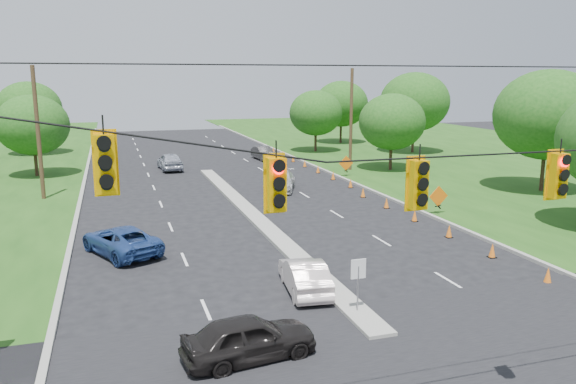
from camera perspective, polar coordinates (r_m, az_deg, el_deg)
name	(u,v)px	position (r m, az deg, el deg)	size (l,w,h in m)	color
curb_left	(81,197)	(41.71, -20.27, -0.50)	(0.25, 110.00, 0.16)	gray
curb_right	(348,181)	(45.37, 6.09, 1.09)	(0.25, 110.00, 0.16)	gray
median	(253,216)	(33.81, -3.56, -2.49)	(1.00, 34.00, 0.18)	gray
median_sign	(358,275)	(19.77, 7.15, -8.41)	(0.55, 0.06, 2.05)	gray
signal_span	(495,228)	(12.98, 20.32, -3.50)	(25.60, 0.32, 9.00)	#422D1C
utility_pole_far_left	(38,134)	(41.26, -24.04, 5.43)	(0.28, 0.28, 9.00)	#422D1C
utility_pole_far_right	(351,120)	(50.30, 6.43, 7.27)	(0.28, 0.28, 9.00)	#422D1C
cone_1	(548,275)	(25.20, 24.90, -7.67)	(0.32, 0.32, 0.70)	orange
cone_2	(492,250)	(27.72, 20.04, -5.58)	(0.32, 0.32, 0.70)	orange
cone_3	(449,231)	(30.44, 16.05, -3.83)	(0.32, 0.32, 0.70)	orange
cone_4	(415,216)	(33.31, 12.75, -2.35)	(0.32, 0.32, 0.70)	orange
cone_5	(387,203)	(36.28, 9.98, -1.10)	(0.32, 0.32, 0.70)	orange
cone_6	(363,192)	(39.35, 7.63, -0.04)	(0.32, 0.32, 0.70)	orange
cone_7	(351,183)	(42.71, 6.37, 0.90)	(0.32, 0.32, 0.70)	orange
cone_8	(333,176)	(45.88, 4.61, 1.67)	(0.32, 0.32, 0.70)	orange
cone_9	(318,169)	(49.09, 3.07, 2.34)	(0.32, 0.32, 0.70)	orange
cone_10	(305,163)	(52.34, 1.72, 2.93)	(0.32, 0.32, 0.70)	orange
cone_11	(293,158)	(55.62, 0.53, 3.44)	(0.32, 0.32, 0.70)	orange
cone_12	(283,154)	(58.93, -0.53, 3.90)	(0.32, 0.32, 0.70)	orange
cone_13	(274,150)	(62.25, -1.48, 4.31)	(0.32, 0.32, 0.70)	orange
work_sign_1	(438,197)	(35.09, 15.04, -0.51)	(1.27, 0.58, 1.37)	black
work_sign_2	(346,164)	(47.27, 5.92, 2.85)	(1.27, 0.58, 1.37)	black
tree_5	(33,125)	(51.35, -24.52, 6.21)	(5.88, 5.88, 6.86)	black
tree_6	(29,109)	(66.41, -24.82, 7.70)	(6.72, 6.72, 7.84)	black
tree_8	(548,115)	(44.48, 24.88, 7.13)	(7.56, 7.56, 8.82)	black
tree_9	(392,122)	(50.95, 10.51, 7.02)	(5.88, 5.88, 6.86)	black
tree_10	(415,102)	(63.49, 12.74, 8.91)	(7.56, 7.56, 8.82)	black
tree_11	(341,104)	(71.57, 5.43, 8.90)	(6.72, 6.72, 7.84)	black
tree_12	(316,113)	(62.90, 2.84, 8.02)	(5.88, 5.88, 6.86)	black
black_sedan	(249,338)	(17.06, -3.97, -14.56)	(1.61, 4.00, 1.36)	black
white_sedan	(304,275)	(21.99, 1.68, -8.47)	(1.39, 3.97, 1.31)	white
blue_pickup	(121,240)	(27.63, -16.62, -4.72)	(2.24, 4.85, 1.35)	navy
silver_car_far	(281,181)	(41.47, -0.69, 1.11)	(1.89, 4.65, 1.35)	#ACACAC
silver_car_oncoming	(170,161)	(51.71, -11.90, 3.07)	(1.85, 4.61, 1.57)	#9599A8
dark_car_receding	(264,153)	(57.07, -2.50, 3.97)	(1.42, 4.08, 1.34)	#2F2E2E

